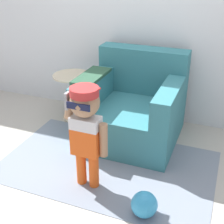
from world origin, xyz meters
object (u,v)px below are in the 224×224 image
Objects in this scene: armchair at (133,108)px; toy_ball at (144,205)px; person_child at (86,123)px; side_table at (73,93)px.

toy_ball is at bearing -67.72° from armchair.
person_child is (-0.09, -0.90, 0.26)m from armchair.
armchair is at bearing 112.28° from toy_ball.
person_child reaches higher than armchair.
side_table is at bearing 135.05° from toy_ball.
side_table is 2.74× the size of toy_ball.
person_child reaches higher than toy_ball.
side_table is at bearing 122.94° from person_child.
toy_ball is (0.53, -0.17, -0.48)m from person_child.
armchair is 0.77m from side_table.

